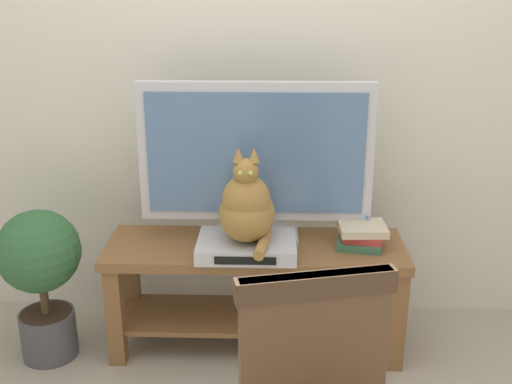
{
  "coord_description": "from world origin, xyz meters",
  "views": [
    {
      "loc": [
        0.08,
        -1.93,
        1.62
      ],
      "look_at": [
        0.0,
        0.5,
        0.77
      ],
      "focal_mm": 43.43,
      "sensor_mm": 36.0,
      "label": 1
    }
  ],
  "objects_px": {
    "tv": "(257,158)",
    "cat": "(247,207)",
    "media_box": "(247,246)",
    "potted_plant": "(41,271)",
    "book_stack": "(362,235)",
    "tv_stand": "(256,276)"
  },
  "relations": [
    {
      "from": "tv",
      "to": "cat",
      "type": "height_order",
      "value": "tv"
    },
    {
      "from": "tv_stand",
      "to": "cat",
      "type": "height_order",
      "value": "cat"
    },
    {
      "from": "cat",
      "to": "book_stack",
      "type": "distance_m",
      "value": 0.53
    },
    {
      "from": "tv_stand",
      "to": "tv",
      "type": "height_order",
      "value": "tv"
    },
    {
      "from": "media_box",
      "to": "cat",
      "type": "height_order",
      "value": "cat"
    },
    {
      "from": "cat",
      "to": "potted_plant",
      "type": "xyz_separation_m",
      "value": [
        -0.89,
        -0.01,
        -0.3
      ]
    },
    {
      "from": "tv",
      "to": "media_box",
      "type": "distance_m",
      "value": 0.38
    },
    {
      "from": "media_box",
      "to": "tv",
      "type": "bearing_deg",
      "value": 76.65
    },
    {
      "from": "tv_stand",
      "to": "book_stack",
      "type": "xyz_separation_m",
      "value": [
        0.46,
        0.0,
        0.2
      ]
    },
    {
      "from": "potted_plant",
      "to": "cat",
      "type": "bearing_deg",
      "value": 0.77
    },
    {
      "from": "tv_stand",
      "to": "book_stack",
      "type": "relative_size",
      "value": 5.95
    },
    {
      "from": "cat",
      "to": "book_stack",
      "type": "bearing_deg",
      "value": 11.57
    },
    {
      "from": "media_box",
      "to": "cat",
      "type": "xyz_separation_m",
      "value": [
        0.0,
        -0.01,
        0.18
      ]
    },
    {
      "from": "tv_stand",
      "to": "media_box",
      "type": "bearing_deg",
      "value": -113.81
    },
    {
      "from": "media_box",
      "to": "potted_plant",
      "type": "bearing_deg",
      "value": -178.28
    },
    {
      "from": "tv",
      "to": "book_stack",
      "type": "relative_size",
      "value": 4.58
    },
    {
      "from": "media_box",
      "to": "potted_plant",
      "type": "relative_size",
      "value": 0.6
    },
    {
      "from": "potted_plant",
      "to": "media_box",
      "type": "bearing_deg",
      "value": 1.72
    },
    {
      "from": "media_box",
      "to": "book_stack",
      "type": "distance_m",
      "value": 0.5
    },
    {
      "from": "cat",
      "to": "tv_stand",
      "type": "bearing_deg",
      "value": 69.98
    },
    {
      "from": "cat",
      "to": "potted_plant",
      "type": "distance_m",
      "value": 0.94
    },
    {
      "from": "tv",
      "to": "cat",
      "type": "xyz_separation_m",
      "value": [
        -0.04,
        -0.17,
        -0.16
      ]
    }
  ]
}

